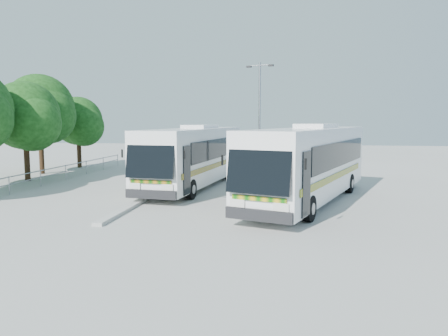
% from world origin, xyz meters
% --- Properties ---
extents(ground, '(100.00, 100.00, 0.00)m').
position_xyz_m(ground, '(0.00, 0.00, 0.00)').
color(ground, '#A9A9A4').
rests_on(ground, ground).
extents(kerb_divider, '(0.40, 16.00, 0.15)m').
position_xyz_m(kerb_divider, '(-2.30, 2.00, 0.07)').
color(kerb_divider, '#B2B2AD').
rests_on(kerb_divider, ground).
extents(railing, '(0.06, 22.00, 1.00)m').
position_xyz_m(railing, '(-10.00, 4.00, 0.74)').
color(railing, gray).
rests_on(railing, ground).
extents(tree_far_c, '(4.97, 4.69, 6.49)m').
position_xyz_m(tree_far_c, '(-12.12, 5.10, 4.26)').
color(tree_far_c, '#382314').
rests_on(tree_far_c, ground).
extents(tree_far_d, '(5.62, 5.30, 7.33)m').
position_xyz_m(tree_far_d, '(-13.31, 8.80, 4.82)').
color(tree_far_d, '#382314').
rests_on(tree_far_d, ground).
extents(tree_far_e, '(4.54, 4.28, 5.92)m').
position_xyz_m(tree_far_e, '(-12.63, 13.30, 3.89)').
color(tree_far_e, '#382314').
rests_on(tree_far_e, ground).
extents(coach_main, '(4.03, 12.79, 3.49)m').
position_xyz_m(coach_main, '(-0.75, 4.18, 1.91)').
color(coach_main, white).
rests_on(coach_main, ground).
extents(coach_adjacent, '(6.60, 13.08, 3.59)m').
position_xyz_m(coach_adjacent, '(5.80, 0.28, 1.97)').
color(coach_adjacent, white).
rests_on(coach_adjacent, ground).
extents(lamppost, '(1.84, 0.76, 7.71)m').
position_xyz_m(lamppost, '(2.83, 7.77, 4.26)').
color(lamppost, '#92959A').
rests_on(lamppost, ground).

